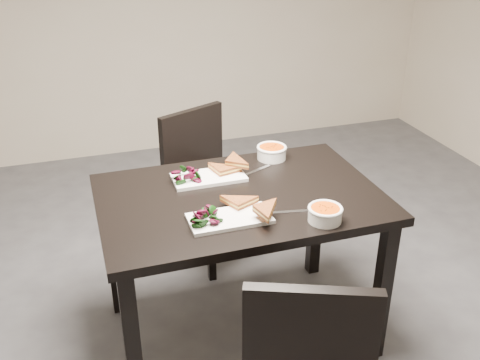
{
  "coord_description": "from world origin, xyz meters",
  "views": [
    {
      "loc": [
        -0.54,
        -1.82,
        1.85
      ],
      "look_at": [
        0.1,
        0.14,
        0.82
      ],
      "focal_mm": 40.93,
      "sensor_mm": 36.0,
      "label": 1
    }
  ],
  "objects_px": {
    "plate_near": "(230,219)",
    "plate_far": "(209,177)",
    "chair_near": "(306,355)",
    "chair_far": "(205,176)",
    "table": "(240,215)",
    "soup_bowl_near": "(325,213)",
    "soup_bowl_far": "(272,151)"
  },
  "relations": [
    {
      "from": "chair_far",
      "to": "soup_bowl_near",
      "type": "distance_m",
      "value": 1.12
    },
    {
      "from": "plate_near",
      "to": "soup_bowl_near",
      "type": "height_order",
      "value": "soup_bowl_near"
    },
    {
      "from": "chair_near",
      "to": "plate_far",
      "type": "xyz_separation_m",
      "value": [
        -0.1,
        0.89,
        0.27
      ]
    },
    {
      "from": "chair_far",
      "to": "soup_bowl_far",
      "type": "distance_m",
      "value": 0.58
    },
    {
      "from": "table",
      "to": "plate_far",
      "type": "relative_size",
      "value": 3.68
    },
    {
      "from": "chair_near",
      "to": "soup_bowl_far",
      "type": "bearing_deg",
      "value": 98.29
    },
    {
      "from": "plate_near",
      "to": "soup_bowl_far",
      "type": "distance_m",
      "value": 0.62
    },
    {
      "from": "chair_near",
      "to": "chair_far",
      "type": "xyz_separation_m",
      "value": [
        0.03,
        1.45,
        0.0
      ]
    },
    {
      "from": "chair_near",
      "to": "soup_bowl_far",
      "type": "distance_m",
      "value": 1.08
    },
    {
      "from": "soup_bowl_far",
      "to": "table",
      "type": "bearing_deg",
      "value": -130.31
    },
    {
      "from": "table",
      "to": "soup_bowl_near",
      "type": "relative_size",
      "value": 8.72
    },
    {
      "from": "table",
      "to": "chair_far",
      "type": "distance_m",
      "value": 0.77
    },
    {
      "from": "soup_bowl_near",
      "to": "chair_near",
      "type": "bearing_deg",
      "value": -121.43
    },
    {
      "from": "chair_near",
      "to": "plate_near",
      "type": "distance_m",
      "value": 0.59
    },
    {
      "from": "table",
      "to": "soup_bowl_near",
      "type": "bearing_deg",
      "value": -51.34
    },
    {
      "from": "soup_bowl_far",
      "to": "plate_far",
      "type": "bearing_deg",
      "value": -160.57
    },
    {
      "from": "chair_far",
      "to": "soup_bowl_near",
      "type": "xyz_separation_m",
      "value": [
        0.21,
        -1.06,
        0.3
      ]
    },
    {
      "from": "chair_near",
      "to": "soup_bowl_near",
      "type": "bearing_deg",
      "value": 80.94
    },
    {
      "from": "plate_far",
      "to": "soup_bowl_far",
      "type": "distance_m",
      "value": 0.37
    },
    {
      "from": "soup_bowl_near",
      "to": "plate_far",
      "type": "distance_m",
      "value": 0.6
    },
    {
      "from": "plate_near",
      "to": "soup_bowl_near",
      "type": "bearing_deg",
      "value": -18.61
    },
    {
      "from": "chair_near",
      "to": "plate_far",
      "type": "distance_m",
      "value": 0.93
    },
    {
      "from": "soup_bowl_near",
      "to": "plate_near",
      "type": "bearing_deg",
      "value": 161.39
    },
    {
      "from": "chair_near",
      "to": "soup_bowl_far",
      "type": "xyz_separation_m",
      "value": [
        0.25,
        1.01,
        0.3
      ]
    },
    {
      "from": "table",
      "to": "plate_near",
      "type": "bearing_deg",
      "value": -118.79
    },
    {
      "from": "table",
      "to": "soup_bowl_near",
      "type": "xyz_separation_m",
      "value": [
        0.25,
        -0.31,
        0.13
      ]
    },
    {
      "from": "soup_bowl_near",
      "to": "table",
      "type": "bearing_deg",
      "value": 128.66
    },
    {
      "from": "table",
      "to": "soup_bowl_far",
      "type": "height_order",
      "value": "soup_bowl_far"
    },
    {
      "from": "plate_far",
      "to": "soup_bowl_far",
      "type": "bearing_deg",
      "value": 19.43
    },
    {
      "from": "chair_near",
      "to": "soup_bowl_near",
      "type": "relative_size",
      "value": 6.18
    },
    {
      "from": "plate_near",
      "to": "plate_far",
      "type": "xyz_separation_m",
      "value": [
        0.02,
        0.38,
        0.0
      ]
    },
    {
      "from": "soup_bowl_far",
      "to": "plate_near",
      "type": "bearing_deg",
      "value": -126.29
    }
  ]
}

